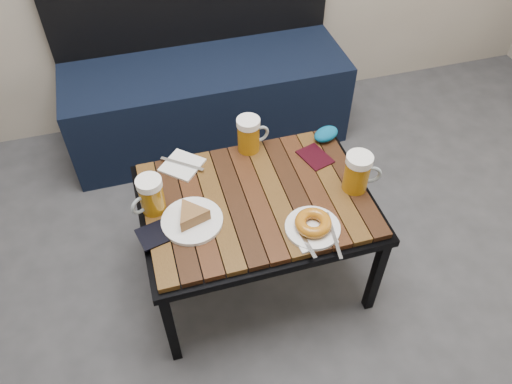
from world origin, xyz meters
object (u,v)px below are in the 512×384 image
object	(u,v)px
beer_mug_right	(358,172)
plate_bagel	(313,225)
beer_mug_centre	(249,134)
beer_mug_left	(151,195)
plate_pie	(192,218)
passport_navy	(159,233)
knit_pouch	(326,134)
cafe_table	(256,205)
bench	(206,92)
passport_burgundy	(315,157)

from	to	relation	value
beer_mug_right	plate_bagel	size ratio (longest dim) A/B	0.62
beer_mug_centre	beer_mug_left	bearing A→B (deg)	-160.91
plate_pie	passport_navy	size ratio (longest dim) A/B	1.50
beer_mug_left	plate_bagel	world-z (taller)	beer_mug_left
beer_mug_centre	knit_pouch	world-z (taller)	beer_mug_centre
beer_mug_centre	plate_bagel	world-z (taller)	beer_mug_centre
cafe_table	plate_pie	distance (m)	0.26
bench	knit_pouch	distance (m)	0.84
beer_mug_right	plate_bagel	bearing A→B (deg)	-133.89
cafe_table	plate_bagel	xyz separation A→B (m)	(0.14, -0.19, 0.07)
beer_mug_right	cafe_table	bearing A→B (deg)	-175.16
plate_bagel	beer_mug_left	bearing A→B (deg)	154.67
passport_navy	knit_pouch	distance (m)	0.78
bench	beer_mug_right	bearing A→B (deg)	-70.65
beer_mug_centre	passport_navy	distance (m)	0.53
bench	plate_pie	bearing A→B (deg)	-103.95
plate_pie	plate_bagel	xyz separation A→B (m)	(0.39, -0.14, -0.00)
plate_bagel	passport_burgundy	bearing A→B (deg)	68.02
beer_mug_centre	plate_pie	xyz separation A→B (m)	(-0.29, -0.31, -0.05)
beer_mug_left	plate_bagel	xyz separation A→B (m)	(0.51, -0.24, -0.05)
beer_mug_centre	passport_burgundy	xyz separation A→B (m)	(0.23, -0.12, -0.07)
plate_bagel	plate_pie	bearing A→B (deg)	159.61
plate_pie	cafe_table	bearing A→B (deg)	11.78
knit_pouch	beer_mug_centre	bearing A→B (deg)	174.97
beer_mug_left	beer_mug_right	world-z (taller)	beer_mug_right
beer_mug_left	passport_navy	xyz separation A→B (m)	(0.00, -0.11, -0.07)
passport_burgundy	beer_mug_centre	bearing A→B (deg)	135.38
bench	beer_mug_right	xyz separation A→B (m)	(0.36, -1.01, 0.28)
knit_pouch	beer_mug_left	bearing A→B (deg)	-165.44
passport_navy	knit_pouch	bearing A→B (deg)	98.91
beer_mug_left	knit_pouch	size ratio (longest dim) A/B	1.29
beer_mug_centre	plate_pie	bearing A→B (deg)	-141.65
bench	beer_mug_left	size ratio (longest dim) A/B	9.76
plate_bagel	cafe_table	bearing A→B (deg)	126.54
plate_pie	beer_mug_right	bearing A→B (deg)	-0.15
beer_mug_centre	plate_pie	size ratio (longest dim) A/B	0.69
beer_mug_right	plate_pie	world-z (taller)	beer_mug_right
cafe_table	passport_burgundy	world-z (taller)	passport_burgundy
beer_mug_right	passport_burgundy	world-z (taller)	beer_mug_right
passport_burgundy	beer_mug_right	bearing A→B (deg)	-83.55
beer_mug_right	knit_pouch	distance (m)	0.29
passport_navy	plate_bagel	bearing A→B (deg)	62.12
knit_pouch	plate_bagel	bearing A→B (deg)	-116.76
plate_pie	passport_navy	bearing A→B (deg)	-171.45
bench	passport_navy	size ratio (longest dim) A/B	9.90
plate_bagel	passport_navy	xyz separation A→B (m)	(-0.50, 0.13, -0.02)
plate_bagel	knit_pouch	xyz separation A→B (m)	(0.22, 0.43, 0.00)
cafe_table	beer_mug_right	distance (m)	0.39
plate_pie	knit_pouch	xyz separation A→B (m)	(0.60, 0.28, 0.00)
beer_mug_centre	passport_navy	size ratio (longest dim) A/B	1.03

